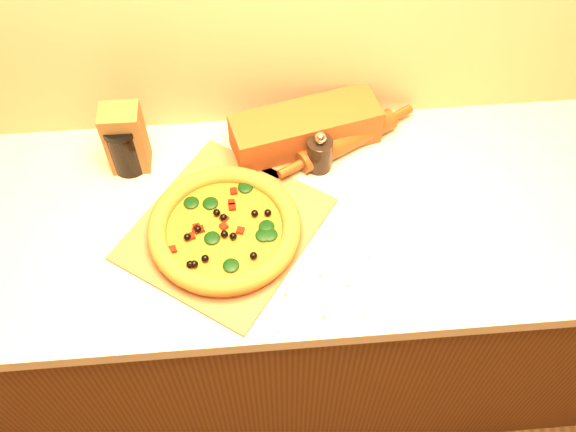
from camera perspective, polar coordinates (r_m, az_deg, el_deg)
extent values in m
cube|color=#49270F|center=(1.98, -0.07, -7.67)|extent=(2.80, 0.65, 0.86)
cube|color=beige|center=(1.60, -0.09, -0.19)|extent=(2.84, 0.68, 0.04)
cube|color=brown|center=(1.56, -5.59, -1.11)|extent=(0.56, 0.57, 0.01)
cube|color=brown|center=(1.70, -0.31, 5.62)|extent=(0.15, 0.18, 0.01)
cylinder|color=#C17030|center=(1.54, -5.61, -1.45)|extent=(0.34, 0.34, 0.02)
cylinder|color=orange|center=(1.52, -5.65, -1.19)|extent=(0.29, 0.29, 0.01)
torus|color=#964F1B|center=(1.52, -5.67, -1.03)|extent=(0.36, 0.36, 0.05)
ellipsoid|color=black|center=(1.53, -3.71, 0.12)|extent=(0.04, 0.04, 0.01)
sphere|color=black|center=(1.50, -7.30, -1.68)|extent=(0.02, 0.02, 0.02)
cube|color=#970F05|center=(1.49, -4.80, -2.64)|extent=(0.02, 0.02, 0.01)
cylinder|color=black|center=(1.55, -11.27, -3.02)|extent=(0.03, 0.03, 0.01)
cylinder|color=black|center=(1.64, 2.81, 5.49)|extent=(0.07, 0.07, 0.09)
sphere|color=silver|center=(1.59, 2.90, 6.95)|extent=(0.03, 0.03, 0.03)
cylinder|color=#50220D|center=(1.70, 5.29, 6.71)|extent=(0.28, 0.19, 0.06)
cylinder|color=#50220D|center=(1.78, 9.97, 8.96)|extent=(0.07, 0.05, 0.02)
cylinder|color=#50220D|center=(1.63, 0.22, 4.18)|extent=(0.07, 0.05, 0.02)
cube|color=brown|center=(1.69, 1.57, 7.75)|extent=(0.40, 0.21, 0.11)
cube|color=brown|center=(1.66, -14.24, 6.68)|extent=(0.10, 0.08, 0.19)
cylinder|color=black|center=(1.67, -14.22, 5.89)|extent=(0.09, 0.09, 0.14)
cylinder|color=black|center=(1.62, -14.77, 7.68)|extent=(0.10, 0.10, 0.02)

